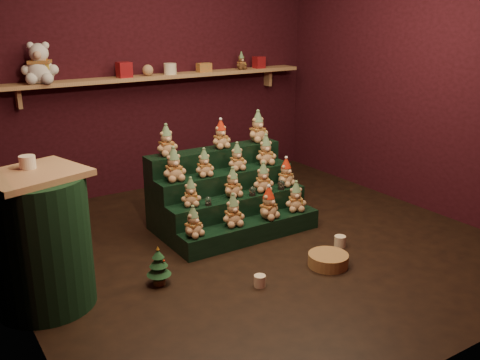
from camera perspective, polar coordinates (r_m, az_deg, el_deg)
ground at (r=4.84m, az=1.68°, el=-6.79°), size 4.00×4.00×0.00m
back_wall at (r=6.23m, az=-9.14°, el=11.93°), size 4.00×0.10×2.80m
right_wall at (r=5.85m, az=18.95°, el=10.84°), size 0.10×4.00×2.80m
back_shelf at (r=6.08m, az=-8.40°, el=10.82°), size 3.60×0.26×0.24m
riser_tier_front at (r=4.87m, az=1.23°, el=-5.44°), size 1.40×0.22×0.18m
riser_tier_midfront at (r=5.01m, az=-0.17°, el=-3.66°), size 1.40×0.22×0.36m
riser_tier_midback at (r=5.15m, az=-1.49°, el=-1.97°), size 1.40×0.22×0.54m
riser_tier_back at (r=5.30m, az=-2.74°, el=-0.38°), size 1.40×0.22×0.72m
teddy_0 at (r=4.51m, az=-5.02°, el=-4.44°), size 0.24×0.23×0.26m
teddy_1 at (r=4.71m, az=-0.76°, el=-3.24°), size 0.23×0.21×0.29m
teddy_2 at (r=4.87m, az=3.06°, el=-2.46°), size 0.26×0.25×0.30m
teddy_3 at (r=5.08m, az=5.97°, el=-1.75°), size 0.26×0.25×0.28m
teddy_4 at (r=4.70m, az=-5.27°, el=-1.27°), size 0.22×0.21×0.25m
teddy_5 at (r=4.89m, az=-0.80°, el=-0.27°), size 0.22×0.21×0.27m
teddy_6 at (r=5.04m, az=2.49°, el=0.31°), size 0.24×0.23×0.28m
teddy_7 at (r=5.22m, az=4.92°, el=0.84°), size 0.23×0.22×0.27m
teddy_8 at (r=4.80m, az=-7.09°, el=1.66°), size 0.23×0.21×0.30m
teddy_9 at (r=4.91m, az=-3.85°, el=1.85°), size 0.19×0.18×0.25m
teddy_10 at (r=5.09m, az=-0.33°, el=2.52°), size 0.21×0.19×0.26m
teddy_11 at (r=5.28m, az=2.76°, el=3.23°), size 0.25×0.24×0.29m
teddy_12 at (r=4.97m, az=-7.87°, el=4.23°), size 0.20×0.18×0.28m
teddy_13 at (r=5.19m, az=-2.07°, el=4.90°), size 0.19×0.17×0.27m
teddy_14 at (r=5.44m, az=1.91°, el=5.72°), size 0.23×0.21×0.31m
snow_globe_a at (r=4.72m, az=-3.41°, el=-2.24°), size 0.06×0.06×0.08m
snow_globe_b at (r=4.95m, az=1.34°, el=-1.19°), size 0.06×0.06×0.09m
snow_globe_c at (r=5.13m, az=4.43°, el=-0.50°), size 0.07×0.07×0.09m
side_table at (r=3.95m, az=-20.54°, el=-6.13°), size 0.77×0.70×0.99m
table_ornament at (r=3.87m, az=-21.74°, el=1.79°), size 0.11×0.11×0.09m
mini_christmas_tree at (r=4.15m, az=-8.68°, el=-9.05°), size 0.19×0.19×0.32m
mug_left at (r=4.12m, az=2.13°, el=-10.70°), size 0.09×0.09×0.09m
mug_right at (r=4.84m, az=10.61°, el=-6.45°), size 0.10×0.10×0.10m
wicker_basket at (r=4.48m, az=9.39°, el=-8.41°), size 0.44×0.44×0.10m
white_bear at (r=5.62m, az=-20.64°, el=12.14°), size 0.45×0.43×0.49m
brown_bear at (r=6.53m, az=0.14°, el=12.57°), size 0.15×0.13×0.20m
gift_tin_red_a at (r=5.88m, az=-12.26°, el=11.42°), size 0.14×0.14×0.16m
gift_tin_cream at (r=6.09m, az=-7.46°, el=11.69°), size 0.14×0.14×0.12m
gift_tin_red_b at (r=6.69m, az=2.03°, el=12.44°), size 0.12×0.12×0.14m
shelf_plush_ball at (r=5.98m, az=-9.81°, el=11.47°), size 0.12×0.12×0.12m
scarf_gift_box at (r=6.29m, az=-3.86°, el=11.89°), size 0.16×0.10×0.10m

